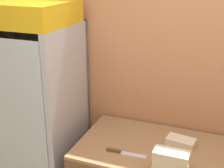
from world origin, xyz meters
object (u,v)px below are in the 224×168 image
(sandwich_stack_middle, at_px, (171,163))
(chefs_knife, at_px, (120,152))
(sandwich_stack_top, at_px, (171,155))
(beverage_cooler, at_px, (37,103))
(sandwich_flat_left, at_px, (181,142))

(sandwich_stack_middle, xyz_separation_m, chefs_knife, (-0.40, 0.11, -0.08))
(sandwich_stack_middle, relative_size, sandwich_stack_top, 1.03)
(beverage_cooler, height_order, sandwich_flat_left, beverage_cooler)
(sandwich_flat_left, relative_size, chefs_knife, 0.76)
(sandwich_stack_top, distance_m, sandwich_flat_left, 0.41)
(beverage_cooler, bearing_deg, chefs_knife, -16.22)
(chefs_knife, bearing_deg, beverage_cooler, 163.78)
(sandwich_stack_top, height_order, chefs_knife, sandwich_stack_top)
(sandwich_stack_middle, xyz_separation_m, sandwich_flat_left, (0.00, 0.39, -0.06))
(beverage_cooler, height_order, sandwich_stack_middle, beverage_cooler)
(sandwich_flat_left, bearing_deg, chefs_knife, -145.12)
(sandwich_stack_middle, bearing_deg, beverage_cooler, 163.80)
(beverage_cooler, distance_m, chefs_knife, 0.94)
(chefs_knife, bearing_deg, sandwich_flat_left, 34.88)
(sandwich_stack_middle, bearing_deg, sandwich_flat_left, 89.36)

